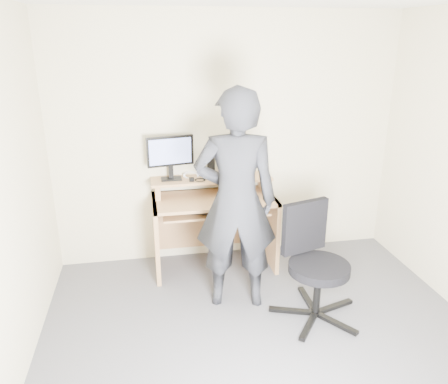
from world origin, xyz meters
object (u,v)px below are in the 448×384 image
object	(u,v)px
desk	(213,214)
monitor	(170,154)
office_chair	(314,259)
person	(236,202)

from	to	relation	value
desk	monitor	world-z (taller)	monitor
desk	office_chair	bearing A→B (deg)	-56.81
person	office_chair	bearing A→B (deg)	162.41
monitor	person	distance (m)	0.97
desk	monitor	size ratio (longest dim) A/B	2.63
desk	office_chair	size ratio (longest dim) A/B	1.26
monitor	desk	bearing A→B (deg)	-22.80
office_chair	person	world-z (taller)	person
desk	person	world-z (taller)	person
monitor	office_chair	world-z (taller)	monitor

